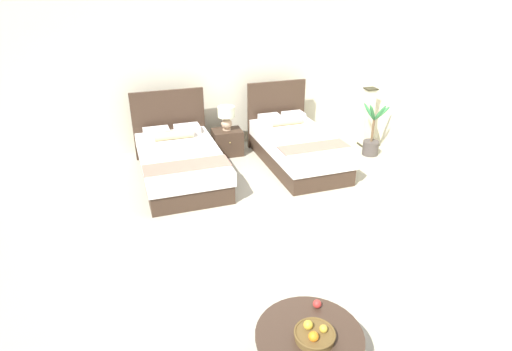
{
  "coord_description": "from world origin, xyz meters",
  "views": [
    {
      "loc": [
        -1.69,
        -4.51,
        3.16
      ],
      "look_at": [
        -0.15,
        0.57,
        0.58
      ],
      "focal_mm": 29.63,
      "sensor_mm": 36.0,
      "label": 1
    }
  ],
  "objects_px": {
    "bed_near_window": "(180,161)",
    "potted_palm": "(372,140)",
    "loose_apple": "(317,304)",
    "table_lamp": "(226,115)",
    "bed_near_corner": "(296,147)",
    "nightstand": "(227,142)",
    "coffee_table": "(309,343)",
    "fruit_bowl": "(314,334)",
    "floor_lamp_corner": "(367,117)"
  },
  "relations": [
    {
      "from": "coffee_table",
      "to": "fruit_bowl",
      "type": "bearing_deg",
      "value": -73.76
    },
    {
      "from": "floor_lamp_corner",
      "to": "coffee_table",
      "type": "bearing_deg",
      "value": -124.91
    },
    {
      "from": "nightstand",
      "to": "table_lamp",
      "type": "relative_size",
      "value": 1.2
    },
    {
      "from": "nightstand",
      "to": "potted_palm",
      "type": "xyz_separation_m",
      "value": [
        2.59,
        -0.8,
        0.05
      ]
    },
    {
      "from": "bed_near_window",
      "to": "table_lamp",
      "type": "relative_size",
      "value": 5.05
    },
    {
      "from": "loose_apple",
      "to": "nightstand",
      "type": "bearing_deg",
      "value": 86.7
    },
    {
      "from": "floor_lamp_corner",
      "to": "fruit_bowl",
      "type": "bearing_deg",
      "value": -124.44
    },
    {
      "from": "bed_near_window",
      "to": "fruit_bowl",
      "type": "xyz_separation_m",
      "value": [
        0.55,
        -4.21,
        0.16
      ]
    },
    {
      "from": "table_lamp",
      "to": "coffee_table",
      "type": "xyz_separation_m",
      "value": [
        -0.46,
        -4.94,
        -0.45
      ]
    },
    {
      "from": "bed_near_corner",
      "to": "coffee_table",
      "type": "bearing_deg",
      "value": -110.41
    },
    {
      "from": "nightstand",
      "to": "coffee_table",
      "type": "bearing_deg",
      "value": -95.32
    },
    {
      "from": "bed_near_corner",
      "to": "floor_lamp_corner",
      "type": "height_order",
      "value": "bed_near_corner"
    },
    {
      "from": "bed_near_window",
      "to": "loose_apple",
      "type": "relative_size",
      "value": 29.04
    },
    {
      "from": "bed_near_window",
      "to": "nightstand",
      "type": "xyz_separation_m",
      "value": [
        0.99,
        0.77,
        -0.06
      ]
    },
    {
      "from": "loose_apple",
      "to": "table_lamp",
      "type": "bearing_deg",
      "value": 86.71
    },
    {
      "from": "table_lamp",
      "to": "potted_palm",
      "type": "height_order",
      "value": "potted_palm"
    },
    {
      "from": "potted_palm",
      "to": "coffee_table",
      "type": "bearing_deg",
      "value": -126.54
    },
    {
      "from": "potted_palm",
      "to": "bed_near_window",
      "type": "bearing_deg",
      "value": 179.43
    },
    {
      "from": "table_lamp",
      "to": "potted_palm",
      "type": "bearing_deg",
      "value": -17.65
    },
    {
      "from": "loose_apple",
      "to": "potted_palm",
      "type": "height_order",
      "value": "potted_palm"
    },
    {
      "from": "bed_near_corner",
      "to": "nightstand",
      "type": "height_order",
      "value": "bed_near_corner"
    },
    {
      "from": "nightstand",
      "to": "potted_palm",
      "type": "relative_size",
      "value": 0.52
    },
    {
      "from": "fruit_bowl",
      "to": "loose_apple",
      "type": "distance_m",
      "value": 0.37
    },
    {
      "from": "bed_near_window",
      "to": "potted_palm",
      "type": "bearing_deg",
      "value": -0.57
    },
    {
      "from": "bed_near_window",
      "to": "coffee_table",
      "type": "bearing_deg",
      "value": -82.69
    },
    {
      "from": "bed_near_window",
      "to": "potted_palm",
      "type": "height_order",
      "value": "bed_near_window"
    },
    {
      "from": "bed_near_window",
      "to": "coffee_table",
      "type": "distance_m",
      "value": 4.19
    },
    {
      "from": "loose_apple",
      "to": "floor_lamp_corner",
      "type": "relative_size",
      "value": 0.07
    },
    {
      "from": "bed_near_window",
      "to": "bed_near_corner",
      "type": "height_order",
      "value": "bed_near_corner"
    },
    {
      "from": "loose_apple",
      "to": "bed_near_corner",
      "type": "bearing_deg",
      "value": 70.74
    },
    {
      "from": "table_lamp",
      "to": "bed_near_corner",
      "type": "bearing_deg",
      "value": -36.25
    },
    {
      "from": "bed_near_corner",
      "to": "potted_palm",
      "type": "height_order",
      "value": "bed_near_corner"
    },
    {
      "from": "table_lamp",
      "to": "floor_lamp_corner",
      "type": "relative_size",
      "value": 0.39
    },
    {
      "from": "bed_near_corner",
      "to": "table_lamp",
      "type": "relative_size",
      "value": 5.01
    },
    {
      "from": "floor_lamp_corner",
      "to": "potted_palm",
      "type": "bearing_deg",
      "value": -107.49
    },
    {
      "from": "fruit_bowl",
      "to": "floor_lamp_corner",
      "type": "bearing_deg",
      "value": 55.56
    },
    {
      "from": "nightstand",
      "to": "fruit_bowl",
      "type": "relative_size",
      "value": 1.55
    },
    {
      "from": "bed_near_window",
      "to": "coffee_table",
      "type": "relative_size",
      "value": 2.46
    },
    {
      "from": "loose_apple",
      "to": "floor_lamp_corner",
      "type": "xyz_separation_m",
      "value": [
        3.01,
        4.31,
        0.12
      ]
    },
    {
      "from": "nightstand",
      "to": "potted_palm",
      "type": "height_order",
      "value": "potted_palm"
    },
    {
      "from": "bed_near_corner",
      "to": "loose_apple",
      "type": "relative_size",
      "value": 28.81
    },
    {
      "from": "bed_near_corner",
      "to": "nightstand",
      "type": "bearing_deg",
      "value": 144.44
    },
    {
      "from": "table_lamp",
      "to": "loose_apple",
      "type": "bearing_deg",
      "value": -93.29
    },
    {
      "from": "coffee_table",
      "to": "floor_lamp_corner",
      "type": "height_order",
      "value": "floor_lamp_corner"
    },
    {
      "from": "nightstand",
      "to": "floor_lamp_corner",
      "type": "distance_m",
      "value": 2.78
    },
    {
      "from": "bed_near_corner",
      "to": "loose_apple",
      "type": "height_order",
      "value": "bed_near_corner"
    },
    {
      "from": "bed_near_window",
      "to": "loose_apple",
      "type": "xyz_separation_m",
      "value": [
        0.72,
        -3.88,
        0.15
      ]
    },
    {
      "from": "bed_near_window",
      "to": "table_lamp",
      "type": "height_order",
      "value": "bed_near_window"
    },
    {
      "from": "coffee_table",
      "to": "potted_palm",
      "type": "relative_size",
      "value": 0.89
    },
    {
      "from": "bed_near_corner",
      "to": "loose_apple",
      "type": "distance_m",
      "value": 4.11
    }
  ]
}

